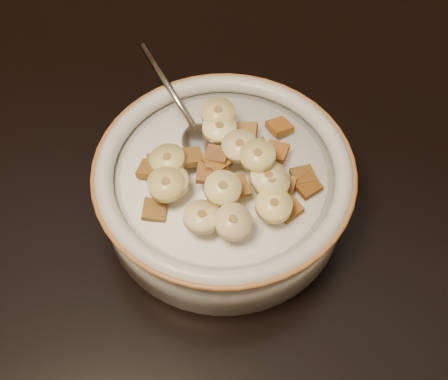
% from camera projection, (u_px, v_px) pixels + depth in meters
% --- Properties ---
extents(table, '(1.43, 0.94, 0.04)m').
position_uv_depth(table, '(98.00, 159.00, 0.67)').
color(table, black).
rests_on(table, floor).
extents(chair, '(0.41, 0.41, 0.92)m').
position_uv_depth(chair, '(278.00, 29.00, 1.18)').
color(chair, black).
rests_on(chair, floor).
extents(cereal_bowl, '(0.23, 0.23, 0.05)m').
position_uv_depth(cereal_bowl, '(224.00, 192.00, 0.59)').
color(cereal_bowl, '#B1AFAA').
rests_on(cereal_bowl, table).
extents(milk, '(0.19, 0.19, 0.00)m').
position_uv_depth(milk, '(224.00, 175.00, 0.56)').
color(milk, white).
rests_on(milk, cereal_bowl).
extents(spoon, '(0.07, 0.07, 0.01)m').
position_uv_depth(spoon, '(205.00, 144.00, 0.58)').
color(spoon, '#A5A6A9').
rests_on(spoon, cereal_bowl).
extents(cereal_square_0, '(0.02, 0.02, 0.01)m').
position_uv_depth(cereal_square_0, '(246.00, 132.00, 0.57)').
color(cereal_square_0, olive).
rests_on(cereal_square_0, milk).
extents(cereal_square_1, '(0.02, 0.03, 0.01)m').
position_uv_depth(cereal_square_1, '(167.00, 170.00, 0.55)').
color(cereal_square_1, brown).
rests_on(cereal_square_1, milk).
extents(cereal_square_2, '(0.02, 0.02, 0.01)m').
position_uv_depth(cereal_square_2, '(217.00, 155.00, 0.54)').
color(cereal_square_2, brown).
rests_on(cereal_square_2, milk).
extents(cereal_square_3, '(0.02, 0.02, 0.01)m').
position_uv_depth(cereal_square_3, '(172.00, 180.00, 0.54)').
color(cereal_square_3, olive).
rests_on(cereal_square_3, milk).
extents(cereal_square_4, '(0.02, 0.03, 0.01)m').
position_uv_depth(cereal_square_4, '(158.00, 164.00, 0.56)').
color(cereal_square_4, brown).
rests_on(cereal_square_4, milk).
extents(cereal_square_5, '(0.02, 0.02, 0.01)m').
position_uv_depth(cereal_square_5, '(154.00, 210.00, 0.54)').
color(cereal_square_5, brown).
rests_on(cereal_square_5, milk).
extents(cereal_square_6, '(0.03, 0.03, 0.01)m').
position_uv_depth(cereal_square_6, '(303.00, 176.00, 0.55)').
color(cereal_square_6, brown).
rests_on(cereal_square_6, milk).
extents(cereal_square_7, '(0.02, 0.02, 0.01)m').
position_uv_depth(cereal_square_7, '(150.00, 169.00, 0.56)').
color(cereal_square_7, brown).
rests_on(cereal_square_7, milk).
extents(cereal_square_8, '(0.03, 0.03, 0.01)m').
position_uv_depth(cereal_square_8, '(192.00, 157.00, 0.55)').
color(cereal_square_8, brown).
rests_on(cereal_square_8, milk).
extents(cereal_square_9, '(0.03, 0.03, 0.01)m').
position_uv_depth(cereal_square_9, '(307.00, 185.00, 0.55)').
color(cereal_square_9, '#623211').
rests_on(cereal_square_9, milk).
extents(cereal_square_10, '(0.03, 0.03, 0.01)m').
position_uv_depth(cereal_square_10, '(215.00, 161.00, 0.54)').
color(cereal_square_10, olive).
rests_on(cereal_square_10, milk).
extents(cereal_square_11, '(0.02, 0.02, 0.01)m').
position_uv_depth(cereal_square_11, '(283.00, 186.00, 0.54)').
color(cereal_square_11, brown).
rests_on(cereal_square_11, milk).
extents(cereal_square_12, '(0.03, 0.03, 0.01)m').
position_uv_depth(cereal_square_12, '(288.00, 208.00, 0.53)').
color(cereal_square_12, brown).
rests_on(cereal_square_12, milk).
extents(cereal_square_13, '(0.02, 0.02, 0.01)m').
position_uv_depth(cereal_square_13, '(221.00, 219.00, 0.52)').
color(cereal_square_13, brown).
rests_on(cereal_square_13, milk).
extents(cereal_square_14, '(0.03, 0.03, 0.01)m').
position_uv_depth(cereal_square_14, '(236.00, 187.00, 0.53)').
color(cereal_square_14, brown).
rests_on(cereal_square_14, milk).
extents(cereal_square_15, '(0.02, 0.02, 0.01)m').
position_uv_depth(cereal_square_15, '(276.00, 152.00, 0.56)').
color(cereal_square_15, brown).
rests_on(cereal_square_15, milk).
extents(cereal_square_16, '(0.03, 0.03, 0.01)m').
position_uv_depth(cereal_square_16, '(217.00, 162.00, 0.54)').
color(cereal_square_16, brown).
rests_on(cereal_square_16, milk).
extents(cereal_square_17, '(0.02, 0.02, 0.01)m').
position_uv_depth(cereal_square_17, '(208.00, 173.00, 0.54)').
color(cereal_square_17, brown).
rests_on(cereal_square_17, milk).
extents(cereal_square_18, '(0.03, 0.03, 0.01)m').
position_uv_depth(cereal_square_18, '(280.00, 126.00, 0.58)').
color(cereal_square_18, brown).
rests_on(cereal_square_18, milk).
extents(cereal_square_19, '(0.03, 0.03, 0.01)m').
position_uv_depth(cereal_square_19, '(259.00, 150.00, 0.56)').
color(cereal_square_19, brown).
rests_on(cereal_square_19, milk).
extents(banana_slice_0, '(0.04, 0.04, 0.01)m').
position_uv_depth(banana_slice_0, '(220.00, 129.00, 0.56)').
color(banana_slice_0, '#FEF1AB').
rests_on(banana_slice_0, milk).
extents(banana_slice_1, '(0.04, 0.04, 0.02)m').
position_uv_depth(banana_slice_1, '(223.00, 188.00, 0.52)').
color(banana_slice_1, '#EADE84').
rests_on(banana_slice_1, milk).
extents(banana_slice_2, '(0.04, 0.04, 0.01)m').
position_uv_depth(banana_slice_2, '(258.00, 156.00, 0.53)').
color(banana_slice_2, '#CEBB75').
rests_on(banana_slice_2, milk).
extents(banana_slice_3, '(0.04, 0.04, 0.01)m').
position_uv_depth(banana_slice_3, '(240.00, 146.00, 0.54)').
color(banana_slice_3, beige).
rests_on(banana_slice_3, milk).
extents(banana_slice_4, '(0.04, 0.04, 0.01)m').
position_uv_depth(banana_slice_4, '(274.00, 205.00, 0.52)').
color(banana_slice_4, '#F7D77D').
rests_on(banana_slice_4, milk).
extents(banana_slice_5, '(0.04, 0.04, 0.01)m').
position_uv_depth(banana_slice_5, '(166.00, 185.00, 0.53)').
color(banana_slice_5, '#E3C46D').
rests_on(banana_slice_5, milk).
extents(banana_slice_6, '(0.03, 0.03, 0.01)m').
position_uv_depth(banana_slice_6, '(171.00, 183.00, 0.53)').
color(banana_slice_6, beige).
rests_on(banana_slice_6, milk).
extents(banana_slice_7, '(0.04, 0.04, 0.02)m').
position_uv_depth(banana_slice_7, '(202.00, 217.00, 0.51)').
color(banana_slice_7, beige).
rests_on(banana_slice_7, milk).
extents(banana_slice_8, '(0.03, 0.03, 0.01)m').
position_uv_depth(banana_slice_8, '(218.00, 113.00, 0.57)').
color(banana_slice_8, '#D9C57B').
rests_on(banana_slice_8, milk).
extents(banana_slice_9, '(0.04, 0.04, 0.01)m').
position_uv_depth(banana_slice_9, '(271.00, 183.00, 0.53)').
color(banana_slice_9, '#D0BC68').
rests_on(banana_slice_9, milk).
extents(banana_slice_10, '(0.04, 0.03, 0.01)m').
position_uv_depth(banana_slice_10, '(167.00, 160.00, 0.54)').
color(banana_slice_10, '#DCD17E').
rests_on(banana_slice_10, milk).
extents(banana_slice_11, '(0.04, 0.04, 0.02)m').
position_uv_depth(banana_slice_11, '(233.00, 222.00, 0.51)').
color(banana_slice_11, beige).
rests_on(banana_slice_11, milk).
extents(banana_slice_12, '(0.03, 0.03, 0.01)m').
position_uv_depth(banana_slice_12, '(268.00, 177.00, 0.53)').
color(banana_slice_12, beige).
rests_on(banana_slice_12, milk).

